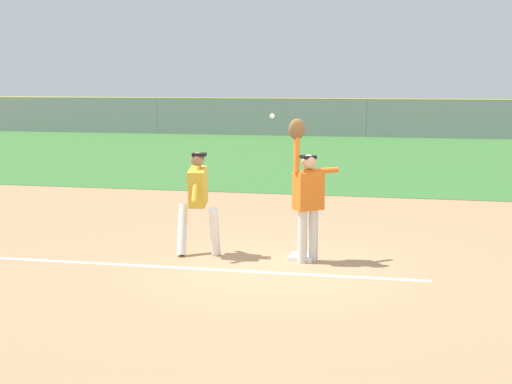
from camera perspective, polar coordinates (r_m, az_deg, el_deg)
name	(u,v)px	position (r m, az deg, el deg)	size (l,w,h in m)	color
ground_plane	(281,267)	(10.79, 2.11, -6.19)	(77.34, 77.34, 0.00)	tan
outfield_grass	(352,156)	(26.50, 7.92, 2.92)	(44.49, 18.40, 0.01)	#3D7533
chalk_foul_line	(47,260)	(11.64, -16.87, -5.42)	(12.00, 0.10, 0.01)	white
first_base	(302,257)	(11.23, 3.78, -5.38)	(0.38, 0.38, 0.08)	white
fielder	(307,193)	(10.87, 4.25, -0.05)	(0.77, 0.64, 2.28)	silver
runner	(198,196)	(11.28, -4.80, -0.35)	(0.78, 0.85, 1.72)	white
baseball	(272,116)	(10.72, 1.34, 6.28)	(0.07, 0.07, 0.07)	white
outfield_fence	(365,118)	(35.58, 8.97, 6.05)	(44.57, 0.08, 1.95)	#93999E
parked_car_green	(217,118)	(40.80, -3.19, 6.11)	(4.43, 2.18, 1.25)	#1E6B33
parked_car_tan	(319,119)	(39.37, 5.20, 5.98)	(4.47, 2.26, 1.25)	tan
parked_car_blue	(441,121)	(38.72, 14.97, 5.65)	(4.59, 2.50, 1.25)	#23389E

